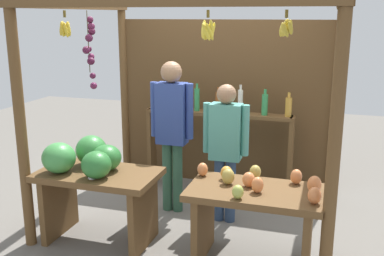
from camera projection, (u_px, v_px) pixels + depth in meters
ground_plane at (198, 216)px, 4.98m from camera, size 12.00×12.00×0.00m
market_stall at (210, 85)px, 5.08m from camera, size 2.83×2.26×2.32m
fruit_counter_left at (92, 174)px, 4.30m from camera, size 1.14×0.71×1.00m
fruit_counter_right at (255, 207)px, 3.90m from camera, size 1.14×0.65×0.86m
bottle_shelf_unit at (218, 129)px, 5.53m from camera, size 1.81×0.22×1.34m
vendor_man at (172, 123)px, 4.89m from camera, size 0.48×0.23×1.67m
vendor_woman at (226, 142)px, 4.66m from camera, size 0.48×0.20×1.47m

